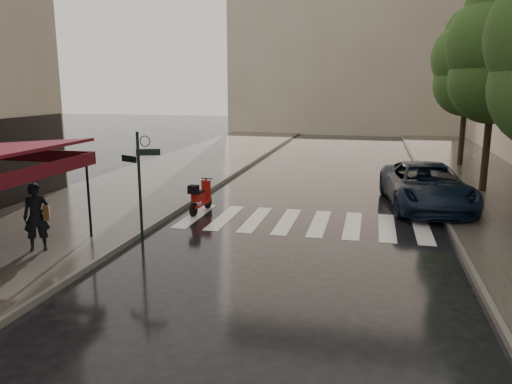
% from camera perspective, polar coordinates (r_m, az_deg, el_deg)
% --- Properties ---
extents(ground, '(120.00, 120.00, 0.00)m').
position_cam_1_polar(ground, '(11.55, -13.95, -10.31)').
color(ground, black).
rests_on(ground, ground).
extents(sidewalk_near, '(6.00, 60.00, 0.12)m').
position_cam_1_polar(sidewalk_near, '(23.86, -10.63, 1.59)').
color(sidewalk_near, '#38332D').
rests_on(sidewalk_near, ground).
extents(sidewalk_far, '(5.50, 60.00, 0.12)m').
position_cam_1_polar(sidewalk_far, '(22.50, 26.29, -0.10)').
color(sidewalk_far, '#38332D').
rests_on(sidewalk_far, ground).
extents(curb_near, '(0.12, 60.00, 0.16)m').
position_cam_1_polar(curb_near, '(22.81, -3.60, 1.34)').
color(curb_near, '#595651').
rests_on(curb_near, ground).
extents(curb_far, '(0.12, 60.00, 0.16)m').
position_cam_1_polar(curb_far, '(22.01, 19.19, 0.28)').
color(curb_far, '#595651').
rests_on(curb_far, ground).
extents(crosswalk, '(7.85, 3.20, 0.01)m').
position_cam_1_polar(crosswalk, '(16.18, 5.39, -3.45)').
color(crosswalk, silver).
rests_on(crosswalk, ground).
extents(signpost, '(1.17, 0.29, 3.10)m').
position_cam_1_polar(signpost, '(14.14, -13.17, 1.60)').
color(signpost, black).
rests_on(signpost, ground).
extents(backdrop_building, '(22.00, 6.00, 20.00)m').
position_cam_1_polar(backdrop_building, '(47.84, 11.20, 18.71)').
color(backdrop_building, tan).
rests_on(backdrop_building, ground).
extents(tree_mid, '(3.80, 3.80, 8.34)m').
position_cam_1_polar(tree_mid, '(21.96, 25.71, 14.25)').
color(tree_mid, black).
rests_on(tree_mid, sidewalk_far).
extents(tree_far, '(3.80, 3.80, 8.16)m').
position_cam_1_polar(tree_far, '(28.86, 23.10, 13.41)').
color(tree_far, black).
rests_on(tree_far, sidewalk_far).
extents(pedestrian_with_umbrella, '(1.44, 1.45, 2.51)m').
position_cam_1_polar(pedestrian_with_umbrella, '(13.89, -24.05, 0.49)').
color(pedestrian_with_umbrella, black).
rests_on(pedestrian_with_umbrella, sidewalk_near).
extents(scooter, '(0.49, 1.69, 1.11)m').
position_cam_1_polar(scooter, '(17.32, -6.40, -0.70)').
color(scooter, black).
rests_on(scooter, ground).
extents(parked_car, '(3.32, 6.04, 1.60)m').
position_cam_1_polar(parked_car, '(18.91, 18.89, 0.69)').
color(parked_car, black).
rests_on(parked_car, ground).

